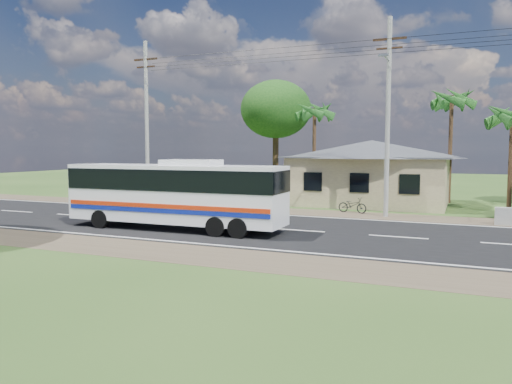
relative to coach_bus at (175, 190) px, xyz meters
The scene contains 9 objects.
ground 6.13m from the coach_bus, 19.91° to the left, with size 120.00×120.00×0.00m, color #294819.
road 6.13m from the coach_bus, 19.91° to the left, with size 120.00×16.00×0.03m.
house 16.34m from the coach_bus, 66.61° to the left, with size 12.40×10.00×5.00m.
utility_poles 12.38m from the coach_bus, 46.11° to the left, with size 32.80×2.22×11.00m.
palm_mid 21.57m from the coach_bus, 56.71° to the left, with size 2.80×2.80×8.20m.
palm_far 18.67m from the coach_bus, 85.29° to the left, with size 2.80×2.80×7.70m.
tree_behind_house 20.81m from the coach_bus, 97.18° to the left, with size 6.00×6.00×9.61m.
coach_bus is the anchor object (origin of this frame).
motorcycle 11.46m from the coach_bus, 55.77° to the left, with size 0.62×1.77×0.93m, color black.
Camera 1 is at (7.16, -21.99, 3.83)m, focal length 35.00 mm.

